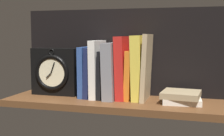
{
  "coord_description": "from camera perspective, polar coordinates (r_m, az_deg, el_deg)",
  "views": [
    {
      "loc": [
        30.68,
        -109.06,
        24.3
      ],
      "look_at": [
        -1.57,
        3.09,
        11.66
      ],
      "focal_mm": 48.81,
      "sensor_mm": 36.0,
      "label": 1
    }
  ],
  "objects": [
    {
      "name": "framed_clock",
      "position": [
        1.26,
        -10.71,
        -0.69
      ],
      "size": [
        19.03,
        7.04,
        19.03
      ],
      "color": "black",
      "rests_on": "ground_plane"
    },
    {
      "name": "book_navy_bierce",
      "position": [
        1.2,
        -3.93,
        -0.82
      ],
      "size": [
        2.84,
        12.86,
        19.42
      ],
      "primitive_type": "cube",
      "rotation": [
        0.0,
        0.04,
        0.0
      ],
      "color": "#192147",
      "rests_on": "ground_plane"
    },
    {
      "name": "book_yellow_seinlanguage",
      "position": [
        1.15,
        4.98,
        0.05
      ],
      "size": [
        4.58,
        12.62,
        24.28
      ],
      "primitive_type": "cube",
      "rotation": [
        0.0,
        -0.03,
        0.0
      ],
      "color": "gold",
      "rests_on": "ground_plane"
    },
    {
      "name": "book_tan_shortstories",
      "position": [
        1.14,
        6.48,
        0.14
      ],
      "size": [
        2.69,
        14.43,
        24.75
      ],
      "primitive_type": "cube",
      "rotation": [
        0.0,
        0.04,
        0.0
      ],
      "color": "tan",
      "rests_on": "ground_plane"
    },
    {
      "name": "book_stack_side",
      "position": [
        1.13,
        12.89,
        -5.31
      ],
      "size": [
        14.47,
        14.13,
        4.2
      ],
      "color": "beige",
      "rests_on": "ground_plane"
    },
    {
      "name": "book_black_skeptic",
      "position": [
        1.19,
        -1.49,
        -1.18
      ],
      "size": [
        2.55,
        13.78,
        18.26
      ],
      "primitive_type": "cube",
      "rotation": [
        0.0,
        0.03,
        0.0
      ],
      "color": "black",
      "rests_on": "ground_plane"
    },
    {
      "name": "book_gray_chess",
      "position": [
        1.17,
        0.07,
        -0.47
      ],
      "size": [
        4.79,
        16.73,
        21.5
      ],
      "primitive_type": "cube",
      "rotation": [
        0.0,
        -0.03,
        0.0
      ],
      "color": "gray",
      "rests_on": "ground_plane"
    },
    {
      "name": "back_panel",
      "position": [
        1.25,
        1.83,
        3.03
      ],
      "size": [
        82.65,
        1.2,
        34.87
      ],
      "primitive_type": "cube",
      "color": "black",
      "rests_on": "ground_plane"
    },
    {
      "name": "ground_plane",
      "position": [
        1.16,
        0.32,
        -6.53
      ],
      "size": [
        82.65,
        25.31,
        2.5
      ],
      "primitive_type": "cube",
      "color": "brown"
    },
    {
      "name": "book_blue_modern",
      "position": [
        1.21,
        -5.02,
        -0.7
      ],
      "size": [
        2.28,
        12.38,
        19.7
      ],
      "primitive_type": "cube",
      "rotation": [
        0.0,
        -0.01,
        0.0
      ],
      "color": "#2D4C8E",
      "rests_on": "ground_plane"
    },
    {
      "name": "book_red_requiem",
      "position": [
        1.16,
        1.97,
        0.06
      ],
      "size": [
        4.06,
        12.93,
        23.91
      ],
      "primitive_type": "cube",
      "rotation": [
        0.0,
        -0.03,
        0.0
      ],
      "color": "red",
      "rests_on": "ground_plane"
    },
    {
      "name": "book_white_catcher",
      "position": [
        1.19,
        -2.7,
        -0.17
      ],
      "size": [
        2.92,
        14.75,
        22.29
      ],
      "primitive_type": "cube",
      "rotation": [
        0.0,
        -0.01,
        0.0
      ],
      "color": "silver",
      "rests_on": "ground_plane"
    },
    {
      "name": "book_orange_pandolfini",
      "position": [
        1.16,
        3.4,
        -1.29
      ],
      "size": [
        2.58,
        12.03,
        18.55
      ],
      "primitive_type": "cube",
      "rotation": [
        0.0,
        0.03,
        0.0
      ],
      "color": "orange",
      "rests_on": "ground_plane"
    }
  ]
}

